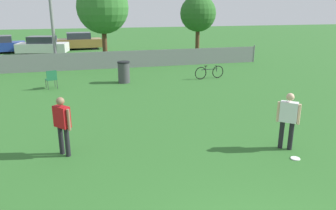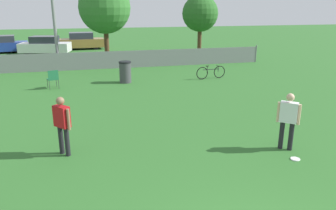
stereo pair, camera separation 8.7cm
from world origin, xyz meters
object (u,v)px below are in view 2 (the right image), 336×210
(player_receiver_white, at_px, (288,117))
(frisbee_disc, at_px, (295,159))
(tree_far_right, at_px, (200,14))
(folding_chair_sideline, at_px, (53,78))
(parked_car_white, at_px, (45,46))
(parked_car_blue, at_px, (1,45))
(parked_car_tan, at_px, (81,41))
(trash_bin, at_px, (125,72))
(bicycle_sideline, at_px, (211,72))
(tree_near_pole, at_px, (105,8))
(player_defender_red, at_px, (62,122))

(player_receiver_white, distance_m, frisbee_disc, 1.14)
(tree_far_right, relative_size, folding_chair_sideline, 5.14)
(parked_car_white, bearing_deg, parked_car_blue, 166.94)
(frisbee_disc, xyz_separation_m, parked_car_tan, (-5.24, 25.17, 0.72))
(tree_far_right, relative_size, player_receiver_white, 2.93)
(parked_car_tan, bearing_deg, frisbee_disc, -80.69)
(parked_car_blue, bearing_deg, trash_bin, -66.28)
(player_receiver_white, xyz_separation_m, parked_car_tan, (-5.36, 24.52, -0.20))
(folding_chair_sideline, bearing_deg, bicycle_sideline, 164.11)
(bicycle_sideline, bearing_deg, tree_near_pole, 123.17)
(parked_car_tan, bearing_deg, folding_chair_sideline, -97.73)
(player_defender_red, height_order, parked_car_tan, player_defender_red)
(folding_chair_sideline, height_order, trash_bin, trash_bin)
(parked_car_blue, height_order, parked_car_tan, parked_car_tan)
(tree_near_pole, bearing_deg, frisbee_disc, -77.57)
(tree_far_right, distance_m, player_defender_red, 19.25)
(player_receiver_white, relative_size, frisbee_disc, 6.48)
(tree_far_right, relative_size, parked_car_tan, 1.14)
(tree_near_pole, distance_m, tree_far_right, 7.76)
(tree_far_right, distance_m, frisbee_disc, 18.98)
(frisbee_disc, xyz_separation_m, folding_chair_sideline, (-6.67, 9.70, 0.51))
(player_defender_red, height_order, player_receiver_white, same)
(bicycle_sideline, height_order, parked_car_tan, parked_car_tan)
(player_receiver_white, bearing_deg, player_defender_red, -150.24)
(parked_car_blue, relative_size, parked_car_white, 1.04)
(folding_chair_sideline, xyz_separation_m, bicycle_sideline, (8.24, 0.21, -0.17))
(tree_near_pole, xyz_separation_m, tree_far_right, (7.46, 2.10, -0.46))
(trash_bin, bearing_deg, frisbee_disc, -72.94)
(tree_far_right, bearing_deg, player_receiver_white, -102.09)
(folding_chair_sideline, bearing_deg, parked_car_blue, -87.55)
(player_receiver_white, xyz_separation_m, bicycle_sideline, (1.45, 9.25, -0.58))
(player_defender_red, relative_size, parked_car_white, 0.38)
(frisbee_disc, bearing_deg, parked_car_white, 109.97)
(bicycle_sideline, relative_size, parked_car_tan, 0.42)
(player_defender_red, distance_m, trash_bin, 8.76)
(player_defender_red, distance_m, player_receiver_white, 6.07)
(player_defender_red, relative_size, player_receiver_white, 1.00)
(player_receiver_white, bearing_deg, frisbee_disc, -59.27)
(parked_car_white, bearing_deg, tree_far_right, -8.41)
(player_defender_red, bearing_deg, bicycle_sideline, 97.06)
(player_defender_red, xyz_separation_m, parked_car_blue, (-6.06, 22.40, -0.24))
(player_defender_red, xyz_separation_m, folding_chair_sideline, (-0.84, 7.87, -0.41))
(bicycle_sideline, relative_size, parked_car_white, 0.41)
(tree_near_pole, relative_size, parked_car_tan, 1.33)
(player_defender_red, bearing_deg, parked_car_white, 146.11)
(tree_near_pole, distance_m, bicycle_sideline, 8.80)
(tree_near_pole, height_order, frisbee_disc, tree_near_pole)
(bicycle_sideline, height_order, parked_car_blue, parked_car_blue)
(frisbee_disc, bearing_deg, parked_car_tan, 101.76)
(bicycle_sideline, height_order, trash_bin, trash_bin)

